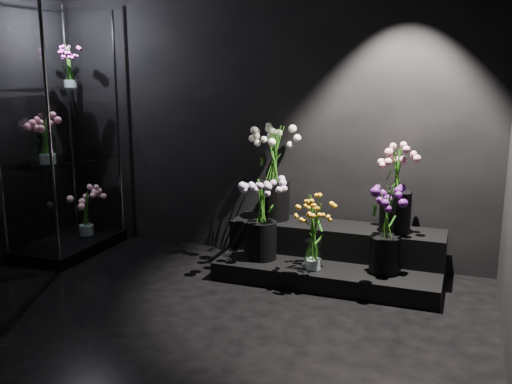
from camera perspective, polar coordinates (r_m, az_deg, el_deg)
The scene contains 12 objects.
floor at distance 3.62m, azimuth -10.60°, elevation -15.31°, with size 4.00×4.00×0.00m, color black.
wall_back at distance 5.02m, azimuth 0.70°, elevation 9.36°, with size 4.00×4.00×0.00m, color black.
display_riser at distance 4.72m, azimuth 7.64°, elevation -6.31°, with size 1.75×0.78×0.39m.
display_case at distance 5.36m, azimuth -18.89°, elevation 5.51°, with size 0.59×0.99×2.17m.
bouquet_orange_bells at distance 4.36m, azimuth 5.81°, elevation -4.07°, with size 0.29×0.29×0.57m.
bouquet_lilac at distance 4.55m, azimuth 0.59°, elevation -2.28°, with size 0.36×0.36×0.65m.
bouquet_purple at distance 4.35m, azimuth 12.88°, elevation -3.09°, with size 0.44×0.44×0.67m.
bouquet_cream_roses at distance 4.81m, azimuth 1.83°, elevation 2.54°, with size 0.45×0.45×0.80m.
bouquet_pink_roses at distance 4.56m, azimuth 13.89°, elevation 0.90°, with size 0.38×0.38×0.69m.
bouquet_case_pink at distance 5.23m, azimuth -20.24°, elevation 5.12°, with size 0.35×0.35×0.43m.
bouquet_case_magenta at distance 5.48m, azimuth -18.16°, elevation 11.85°, with size 0.28×0.28×0.36m.
bouquet_case_base_pink at distance 5.63m, azimuth -16.70°, elevation -1.83°, with size 0.32×0.32×0.43m.
Camera 1 is at (1.70, -2.72, 1.67)m, focal length 40.00 mm.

